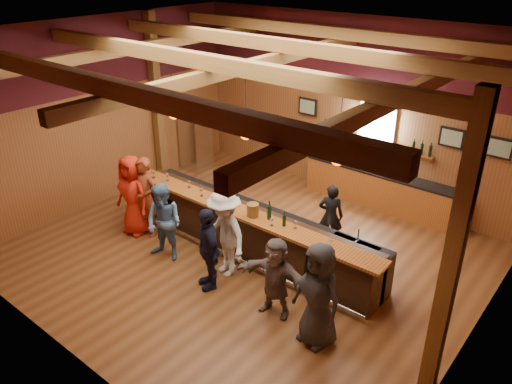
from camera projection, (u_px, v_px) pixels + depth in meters
room at (248, 106)px, 9.24m from camera, size 9.04×9.00×4.52m
bar_counter at (252, 230)px, 10.48m from camera, size 6.30×1.07×1.11m
back_bar_cabinet at (381, 190)px, 12.32m from camera, size 4.00×0.52×0.95m
window at (377, 124)px, 12.01m from camera, size 0.95×0.09×0.95m
framed_pictures at (411, 129)px, 11.49m from camera, size 5.35×0.05×0.45m
wine_shelves at (374, 141)px, 12.16m from camera, size 3.00×0.18×0.30m
pendant_lights at (246, 133)px, 9.42m from camera, size 4.24×0.24×1.37m
stainless_fridge at (196, 139)px, 14.35m from camera, size 0.70×0.70×1.80m
customer_orange at (133, 195)px, 11.05m from camera, size 0.93×0.62×1.86m
customer_redvest at (145, 197)px, 10.96m from camera, size 0.71×0.51×1.84m
customer_denim at (164, 223)px, 10.13m from camera, size 0.90×0.75×1.67m
customer_white at (225, 233)px, 9.60m from camera, size 1.32×0.97×1.82m
customer_navy at (208, 248)px, 9.27m from camera, size 1.05×0.84×1.66m
customer_brown at (275, 277)px, 8.59m from camera, size 1.45×0.64×1.51m
customer_dark at (318, 295)px, 7.87m from camera, size 0.99×0.75×1.84m
bartender at (331, 216)px, 10.60m from camera, size 0.63×0.54×1.46m
ice_bucket at (253, 210)px, 9.76m from camera, size 0.24×0.24×0.26m
bottle_a at (269, 212)px, 9.64m from camera, size 0.08×0.08×0.39m
bottle_b at (284, 220)px, 9.41m from camera, size 0.07×0.07×0.31m
glass_a at (153, 172)px, 11.38m from camera, size 0.09×0.09×0.20m
glass_b at (167, 175)px, 11.24m from camera, size 0.08×0.08×0.18m
glass_c at (189, 183)px, 10.93m from camera, size 0.07×0.07×0.16m
glass_d at (201, 190)px, 10.55m from camera, size 0.08×0.08×0.19m
glass_e at (229, 199)px, 10.19m from camera, size 0.09×0.09×0.20m
glass_f at (272, 220)px, 9.42m from camera, size 0.08×0.08×0.17m
glass_g at (295, 223)px, 9.33m from camera, size 0.07×0.07×0.17m
glass_h at (331, 241)px, 8.73m from camera, size 0.08×0.08×0.19m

